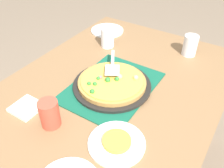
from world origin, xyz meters
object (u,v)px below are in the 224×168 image
cup_near (107,37)px  cup_far (190,45)px  pizza_server (112,65)px  served_slice_right (117,141)px  cup_corner (50,114)px  pizza (112,82)px  plate_far_right (117,143)px  napkin_stack (27,108)px  pizza_pan (112,85)px  plate_side (107,31)px

cup_near → cup_far: same height
pizza_server → served_slice_right: bearing=-145.5°
cup_far → cup_corner: 0.89m
cup_corner → pizza_server: size_ratio=0.55×
pizza → plate_far_right: (-0.28, -0.20, -0.03)m
plate_far_right → napkin_stack: napkin_stack is taller
cup_near → cup_corner: 0.68m
pizza_server → napkin_stack: size_ratio=1.83×
pizza_pan → plate_far_right: size_ratio=1.73×
served_slice_right → pizza_server: size_ratio=0.50×
cup_far → napkin_stack: bearing=151.6°
served_slice_right → cup_corner: bearing=101.6°
cup_corner → plate_side: bearing=18.2°
plate_side → cup_corner: bearing=-161.8°
pizza → pizza_server: pizza_server is taller
served_slice_right → cup_far: 0.78m
plate_far_right → cup_near: (0.61, 0.44, 0.06)m
pizza_server → plate_side: bearing=36.4°
plate_far_right → pizza_pan: bearing=35.5°
cup_near → napkin_stack: bearing=-179.6°
pizza_server → cup_corner: bearing=175.9°
pizza → plate_side: (0.50, 0.35, -0.03)m
pizza_pan → plate_side: size_ratio=1.73×
pizza → served_slice_right: size_ratio=3.00×
pizza → served_slice_right: pizza is taller
cup_far → pizza_server: size_ratio=0.55×
pizza → cup_near: 0.41m
served_slice_right → napkin_stack: 0.44m
pizza_pan → pizza: 0.02m
pizza_pan → plate_far_right: pizza_pan is taller
pizza → pizza_server: (0.08, 0.05, 0.03)m
pizza_pan → served_slice_right: 0.34m
served_slice_right → plate_side: bearing=35.5°
cup_corner → pizza_server: (0.42, -0.03, 0.01)m
plate_side → cup_near: cup_near is taller
pizza → plate_far_right: 0.34m
cup_far → pizza_server: 0.49m
pizza_pan → pizza_server: (0.08, 0.05, 0.05)m
plate_far_right → pizza_server: 0.45m
pizza_pan → pizza: pizza is taller
served_slice_right → pizza_pan: bearing=35.5°
cup_near → pizza_pan: bearing=-143.6°
pizza_pan → napkin_stack: (-0.33, 0.24, -0.01)m
pizza_pan → plate_far_right: (-0.28, -0.20, -0.01)m
pizza_pan → served_slice_right: bearing=-144.5°
cup_far → plate_far_right: bearing=178.9°
plate_far_right → served_slice_right: (0.00, -0.00, 0.01)m
plate_far_right → plate_side: 0.95m
plate_side → cup_near: bearing=-146.2°
pizza → cup_corner: (-0.34, 0.08, 0.03)m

